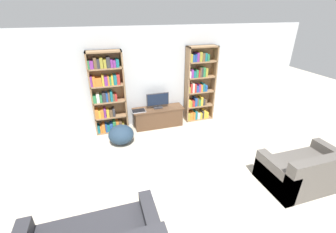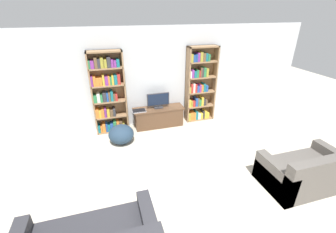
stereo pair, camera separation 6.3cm
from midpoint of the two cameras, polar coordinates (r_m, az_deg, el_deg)
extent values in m
cube|color=silver|center=(6.09, -2.95, 9.83)|extent=(8.80, 0.06, 2.60)
cube|color=#93704C|center=(5.83, -18.38, 5.19)|extent=(0.04, 0.30, 2.10)
cube|color=#93704C|center=(5.84, -10.60, 6.14)|extent=(0.04, 0.30, 2.10)
cube|color=#93704C|center=(5.95, -14.56, 6.09)|extent=(0.83, 0.04, 2.10)
cube|color=#93704C|center=(5.57, -15.69, 15.67)|extent=(0.83, 0.30, 0.04)
cube|color=#93704C|center=(6.24, -13.46, -3.24)|extent=(0.79, 0.30, 0.04)
cube|color=#196B75|center=(6.18, -16.78, -2.79)|extent=(0.06, 0.24, 0.19)
cube|color=orange|center=(6.18, -16.24, -2.82)|extent=(0.04, 0.24, 0.16)
cube|color=orange|center=(6.17, -15.67, -2.55)|extent=(0.08, 0.24, 0.21)
cube|color=#234C99|center=(6.17, -15.02, -2.48)|extent=(0.04, 0.24, 0.21)
cube|color=#196B75|center=(6.18, -14.48, -2.58)|extent=(0.06, 0.24, 0.17)
cube|color=#234C99|center=(6.17, -13.81, -2.37)|extent=(0.08, 0.24, 0.20)
cube|color=#2D7F47|center=(6.16, -13.06, -2.04)|extent=(0.08, 0.24, 0.26)
cube|color=orange|center=(6.16, -12.33, -1.99)|extent=(0.07, 0.24, 0.25)
cube|color=brown|center=(6.17, -11.60, -1.92)|extent=(0.07, 0.24, 0.24)
cube|color=#9E9333|center=(6.19, -10.93, -2.17)|extent=(0.05, 0.24, 0.16)
cube|color=#93704C|center=(6.05, -13.86, 0.24)|extent=(0.79, 0.30, 0.04)
cube|color=orange|center=(5.99, -17.21, 0.92)|extent=(0.08, 0.24, 0.23)
cube|color=gold|center=(5.99, -16.56, 0.83)|extent=(0.05, 0.24, 0.19)
cube|color=orange|center=(5.99, -15.97, 1.01)|extent=(0.07, 0.24, 0.21)
cube|color=#7F338C|center=(5.98, -15.32, 1.17)|extent=(0.05, 0.24, 0.23)
cube|color=gold|center=(5.99, -14.66, 1.09)|extent=(0.07, 0.24, 0.20)
cube|color=brown|center=(5.99, -13.89, 1.08)|extent=(0.07, 0.24, 0.17)
cube|color=#333338|center=(5.99, -13.22, 1.30)|extent=(0.06, 0.24, 0.20)
cube|color=#93704C|center=(5.89, -14.28, 3.93)|extent=(0.79, 0.30, 0.04)
cube|color=#2D7F47|center=(5.84, -17.72, 4.43)|extent=(0.08, 0.24, 0.18)
cube|color=silver|center=(5.83, -16.95, 4.71)|extent=(0.07, 0.24, 0.22)
cube|color=#2D7F47|center=(5.84, -16.26, 4.62)|extent=(0.05, 0.24, 0.18)
cube|color=#333338|center=(5.83, -15.56, 4.94)|extent=(0.08, 0.24, 0.23)
cube|color=#234C99|center=(5.83, -14.87, 4.96)|extent=(0.05, 0.24, 0.21)
cube|color=brown|center=(5.83, -14.38, 5.08)|extent=(0.04, 0.24, 0.23)
cube|color=#196B75|center=(5.83, -13.81, 5.25)|extent=(0.06, 0.24, 0.25)
cube|color=brown|center=(5.84, -13.23, 4.95)|extent=(0.04, 0.24, 0.17)
cube|color=#B72D28|center=(5.84, -12.73, 4.99)|extent=(0.05, 0.24, 0.17)
cube|color=#93704C|center=(5.75, -14.74, 7.81)|extent=(0.79, 0.30, 0.04)
cube|color=#7F338C|center=(5.70, -18.48, 8.63)|extent=(0.05, 0.24, 0.24)
cube|color=orange|center=(5.70, -17.88, 8.67)|extent=(0.06, 0.24, 0.23)
cube|color=orange|center=(5.70, -17.16, 8.56)|extent=(0.07, 0.24, 0.19)
cube|color=orange|center=(5.70, -16.44, 8.65)|extent=(0.07, 0.24, 0.19)
cube|color=gold|center=(5.69, -15.80, 9.02)|extent=(0.05, 0.24, 0.25)
cube|color=#7F338C|center=(5.70, -15.10, 8.91)|extent=(0.07, 0.24, 0.21)
cube|color=orange|center=(5.70, -14.50, 9.00)|extent=(0.04, 0.24, 0.22)
cube|color=#2D7F47|center=(5.71, -14.06, 8.96)|extent=(0.04, 0.24, 0.20)
cube|color=gold|center=(5.70, -13.61, 9.16)|extent=(0.05, 0.24, 0.23)
cube|color=#196B75|center=(5.71, -12.92, 9.26)|extent=(0.07, 0.24, 0.23)
cube|color=#B72D28|center=(5.71, -12.16, 9.41)|extent=(0.07, 0.24, 0.24)
cube|color=#93704C|center=(5.64, -15.22, 11.85)|extent=(0.79, 0.30, 0.04)
cube|color=#2D7F47|center=(5.61, -19.08, 12.44)|extent=(0.04, 0.24, 0.18)
cube|color=#7F338C|center=(5.61, -18.42, 12.51)|extent=(0.08, 0.24, 0.18)
cube|color=brown|center=(5.60, -17.61, 12.95)|extent=(0.07, 0.24, 0.25)
cube|color=#333338|center=(5.60, -16.87, 12.87)|extent=(0.06, 0.24, 0.21)
cube|color=#9E9333|center=(5.60, -16.17, 13.07)|extent=(0.07, 0.24, 0.24)
cube|color=#9E9333|center=(5.60, -15.36, 12.96)|extent=(0.06, 0.24, 0.19)
cube|color=#333338|center=(5.60, -14.55, 13.30)|extent=(0.08, 0.24, 0.24)
cube|color=#7F338C|center=(5.61, -13.75, 13.08)|extent=(0.05, 0.24, 0.18)
cube|color=#7F338C|center=(5.61, -13.08, 13.05)|extent=(0.06, 0.24, 0.16)
cube|color=#196B75|center=(5.62, -12.35, 13.24)|extent=(0.07, 0.24, 0.18)
cube|color=#93704C|center=(6.23, 5.26, 7.71)|extent=(0.04, 0.30, 2.10)
cube|color=#93704C|center=(6.55, 11.81, 8.19)|extent=(0.04, 0.30, 2.10)
cube|color=#93704C|center=(6.49, 8.13, 8.32)|extent=(0.83, 0.04, 2.10)
cube|color=#93704C|center=(6.15, 9.27, 17.14)|extent=(0.83, 0.30, 0.04)
cube|color=#93704C|center=(6.76, 8.05, -0.37)|extent=(0.79, 0.30, 0.04)
cube|color=#9E9333|center=(6.57, 5.45, 0.17)|extent=(0.08, 0.24, 0.21)
cube|color=orange|center=(6.60, 6.14, 0.30)|extent=(0.08, 0.24, 0.22)
cube|color=orange|center=(6.63, 6.75, 0.37)|extent=(0.06, 0.24, 0.22)
cube|color=#196B75|center=(6.65, 7.28, 0.54)|extent=(0.06, 0.24, 0.25)
cube|color=silver|center=(6.68, 7.71, 0.41)|extent=(0.04, 0.24, 0.20)
cube|color=silver|center=(6.70, 8.04, 0.36)|extent=(0.04, 0.24, 0.17)
cube|color=gold|center=(6.72, 8.49, 0.44)|extent=(0.06, 0.24, 0.18)
cube|color=#333338|center=(6.74, 8.99, 0.68)|extent=(0.04, 0.24, 0.22)
cube|color=gold|center=(6.76, 9.44, 0.79)|extent=(0.06, 0.24, 0.24)
cube|color=gold|center=(6.80, 9.99, 0.61)|extent=(0.08, 0.24, 0.17)
cube|color=#93704C|center=(6.59, 8.27, 2.90)|extent=(0.79, 0.30, 0.04)
cube|color=gold|center=(6.40, 5.55, 3.54)|extent=(0.06, 0.24, 0.21)
cube|color=#9E9333|center=(6.43, 6.06, 3.44)|extent=(0.04, 0.24, 0.17)
cube|color=#B72D28|center=(6.45, 6.58, 3.48)|extent=(0.07, 0.24, 0.17)
cube|color=#234C99|center=(6.47, 7.23, 3.81)|extent=(0.07, 0.24, 0.23)
cube|color=brown|center=(6.49, 7.70, 3.89)|extent=(0.04, 0.24, 0.24)
cube|color=#2D7F47|center=(6.52, 8.10, 3.69)|extent=(0.06, 0.24, 0.18)
cube|color=gold|center=(6.54, 8.68, 4.04)|extent=(0.07, 0.24, 0.25)
cube|color=#333338|center=(6.58, 9.20, 3.88)|extent=(0.05, 0.24, 0.20)
cube|color=brown|center=(6.61, 9.65, 3.78)|extent=(0.05, 0.24, 0.16)
cube|color=#93704C|center=(6.44, 8.50, 6.34)|extent=(0.79, 0.30, 0.04)
cube|color=#9E9333|center=(6.26, 5.61, 6.92)|extent=(0.04, 0.24, 0.17)
cube|color=#B72D28|center=(6.27, 6.07, 7.27)|extent=(0.05, 0.24, 0.24)
cube|color=silver|center=(6.29, 6.60, 7.37)|extent=(0.06, 0.24, 0.26)
cube|color=#B72D28|center=(6.31, 7.09, 7.32)|extent=(0.05, 0.24, 0.23)
cube|color=#234C99|center=(6.35, 7.61, 7.10)|extent=(0.06, 0.24, 0.17)
cube|color=#7F338C|center=(6.37, 8.14, 7.27)|extent=(0.06, 0.24, 0.20)
cube|color=orange|center=(6.39, 8.64, 7.27)|extent=(0.06, 0.24, 0.19)
cube|color=#196B75|center=(6.42, 9.19, 7.40)|extent=(0.06, 0.24, 0.22)
cube|color=#234C99|center=(6.45, 9.74, 7.25)|extent=(0.07, 0.24, 0.17)
cube|color=#93704C|center=(6.32, 8.75, 9.93)|extent=(0.79, 0.30, 0.04)
cube|color=silver|center=(6.13, 5.79, 10.68)|extent=(0.04, 0.24, 0.18)
cube|color=#7F338C|center=(6.15, 6.31, 10.86)|extent=(0.06, 0.24, 0.22)
cube|color=#196B75|center=(6.19, 6.95, 10.70)|extent=(0.07, 0.24, 0.17)
cube|color=#2D7F47|center=(6.21, 7.54, 10.86)|extent=(0.06, 0.24, 0.20)
cube|color=#B72D28|center=(6.23, 8.00, 10.80)|extent=(0.04, 0.24, 0.18)
cube|color=brown|center=(6.24, 8.40, 11.17)|extent=(0.04, 0.24, 0.26)
cube|color=#333338|center=(6.26, 8.78, 11.14)|extent=(0.04, 0.24, 0.25)
cube|color=#2D7F47|center=(6.29, 9.28, 11.18)|extent=(0.06, 0.24, 0.25)
cube|color=#9E9333|center=(6.32, 9.87, 11.09)|extent=(0.06, 0.24, 0.23)
cube|color=#93704C|center=(6.22, 9.01, 13.65)|extent=(0.79, 0.30, 0.04)
cube|color=#9E9333|center=(6.04, 6.08, 14.64)|extent=(0.07, 0.24, 0.21)
cube|color=#234C99|center=(6.07, 6.73, 14.54)|extent=(0.07, 0.24, 0.18)
cube|color=#234C99|center=(6.09, 7.28, 14.63)|extent=(0.04, 0.24, 0.20)
cube|color=#7F338C|center=(6.11, 7.78, 14.79)|extent=(0.06, 0.24, 0.23)
cube|color=#9E9333|center=(6.14, 8.46, 14.87)|extent=(0.08, 0.24, 0.24)
cube|color=brown|center=(6.18, 9.14, 14.74)|extent=(0.07, 0.24, 0.21)
cube|color=#196B75|center=(6.21, 9.74, 14.72)|extent=(0.06, 0.24, 0.20)
cube|color=#2D7F47|center=(6.24, 10.30, 14.60)|extent=(0.06, 0.24, 0.18)
cube|color=brown|center=(6.21, -2.10, -0.25)|extent=(1.29, 0.43, 0.50)
cube|color=brown|center=(6.09, -2.14, 2.00)|extent=(1.38, 0.45, 0.04)
cube|color=#2D2D33|center=(6.09, -2.17, 2.34)|extent=(0.24, 0.16, 0.03)
cylinder|color=#2D2D33|center=(6.08, -2.18, 2.69)|extent=(0.04, 0.04, 0.05)
cube|color=#2D2D33|center=(6.00, -2.21, 4.40)|extent=(0.60, 0.04, 0.34)
cube|color=black|center=(5.99, -2.16, 4.33)|extent=(0.56, 0.00, 0.31)
cube|color=#B7B7BC|center=(5.93, -7.07, 1.44)|extent=(0.35, 0.24, 0.02)
cube|color=black|center=(5.92, -7.08, 1.56)|extent=(0.34, 0.23, 0.00)
cube|color=white|center=(4.85, 3.76, -11.90)|extent=(2.05, 1.68, 0.02)
cube|color=#2D2D33|center=(3.39, -4.11, -26.82)|extent=(0.18, 0.92, 0.56)
cube|color=#56514C|center=(4.98, 31.34, -12.40)|extent=(1.50, 0.89, 0.40)
cube|color=#56514C|center=(4.60, 35.61, -10.71)|extent=(1.50, 0.18, 0.40)
cube|color=#56514C|center=(4.50, 25.66, -13.74)|extent=(0.18, 0.89, 0.58)
cube|color=#56514C|center=(5.40, 36.45, -9.66)|extent=(0.18, 0.89, 0.58)
ellipsoid|color=#23384C|center=(5.55, -11.47, -4.43)|extent=(0.61, 0.61, 0.45)
camera|label=1|loc=(0.03, -89.65, 0.17)|focal=24.00mm
camera|label=2|loc=(0.03, 90.35, -0.17)|focal=24.00mm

